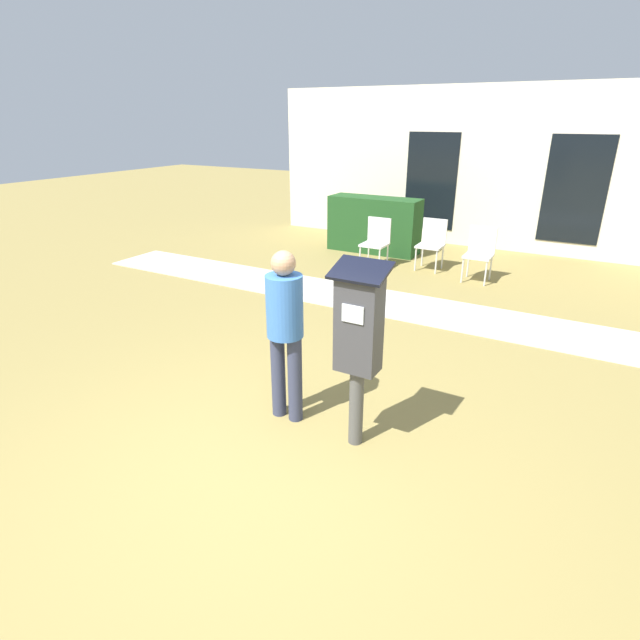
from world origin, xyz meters
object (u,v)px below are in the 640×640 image
object	(u,v)px
person_standing	(285,324)
outdoor_chair_left	(377,239)
parking_meter	(359,333)
outdoor_chair_middle	(432,240)
outdoor_chair_right	(480,250)

from	to	relation	value
person_standing	outdoor_chair_left	size ratio (longest dim) A/B	1.76
parking_meter	outdoor_chair_middle	world-z (taller)	parking_meter
parking_meter	outdoor_chair_right	distance (m)	5.19
outdoor_chair_middle	outdoor_chair_right	xyz separation A→B (m)	(0.92, -0.28, 0.00)
person_standing	outdoor_chair_middle	bearing A→B (deg)	127.80
parking_meter	outdoor_chair_left	distance (m)	5.46
parking_meter	outdoor_chair_left	bearing A→B (deg)	111.59
person_standing	outdoor_chair_middle	xyz separation A→B (m)	(-0.36, 5.40, -0.40)
parking_meter	outdoor_chair_middle	distance (m)	5.58
outdoor_chair_left	outdoor_chair_middle	world-z (taller)	same
outdoor_chair_left	person_standing	bearing A→B (deg)	-59.44
parking_meter	outdoor_chair_middle	bearing A→B (deg)	101.26
person_standing	outdoor_chair_middle	world-z (taller)	person_standing
parking_meter	outdoor_chair_middle	size ratio (longest dim) A/B	1.77
outdoor_chair_left	outdoor_chair_middle	distance (m)	1.00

